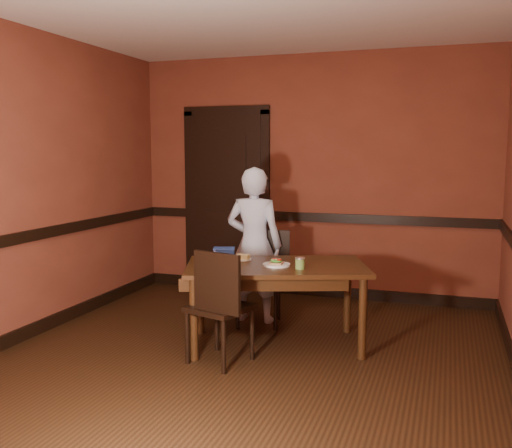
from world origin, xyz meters
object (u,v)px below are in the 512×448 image
Objects in this scene: cheese_saucer at (243,258)px; dining_table at (276,305)px; sandwich_plate at (276,264)px; sauce_jar at (300,263)px; chair_near at (220,305)px; person at (254,245)px; food_tub at (224,252)px; chair_far at (259,279)px.

dining_table is at bearing -16.47° from cheese_saucer.
sauce_jar reaches higher than sandwich_plate.
cheese_saucer is (-0.57, 0.21, -0.03)m from sauce_jar.
chair_near reaches higher than sandwich_plate.
person is 0.53m from cheese_saucer.
sauce_jar is (0.23, -0.11, 0.40)m from dining_table.
chair_near reaches higher than cheese_saucer.
food_tub is at bearing 155.63° from cheese_saucer.
sauce_jar is 0.42× the size of food_tub.
dining_table is at bearing -69.46° from chair_far.
cheese_saucer is (-0.34, 0.10, 0.37)m from dining_table.
person reaches higher than cheese_saucer.
chair_near is (0.02, -1.02, 0.01)m from chair_far.
chair_near is 0.60× the size of person.
chair_near reaches higher than sauce_jar.
sandwich_plate is (0.42, -0.67, -0.03)m from person.
person is 0.45m from food_tub.
chair_far is 0.50m from cheese_saucer.
sauce_jar is at bearing -20.13° from cheese_saucer.
sandwich_plate is 0.38m from cheese_saucer.
person is at bearing 53.16° from food_tub.
chair_near is at bearing -89.50° from food_tub.
chair_near is 0.62m from sandwich_plate.
sauce_jar is at bearing -39.96° from food_tub.
chair_far is at bearing 37.02° from food_tub.
chair_near is at bearing -124.97° from sandwich_plate.
sandwich_plate is (0.01, -0.04, 0.36)m from dining_table.
sandwich_plate is (0.34, -0.56, 0.27)m from chair_far.
chair_far is 0.98× the size of chair_near.
chair_far is at bearing 121.30° from sandwich_plate.
sandwich_plate is (0.32, 0.46, 0.26)m from chair_near.
chair_far is at bearing 88.97° from cheese_saucer.
sauce_jar is at bearing -44.92° from dining_table.
chair_far is 3.97× the size of food_tub.
person is 9.81× the size of cheese_saucer.
chair_far is 0.33m from person.
person is 0.97m from sauce_jar.
person is 0.79m from sandwich_plate.
sauce_jar is (0.54, 0.39, 0.29)m from chair_near.
chair_far is 9.46× the size of sauce_jar.
person is at bearing 122.39° from sandwich_plate.
sandwich_plate reaches higher than cheese_saucer.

